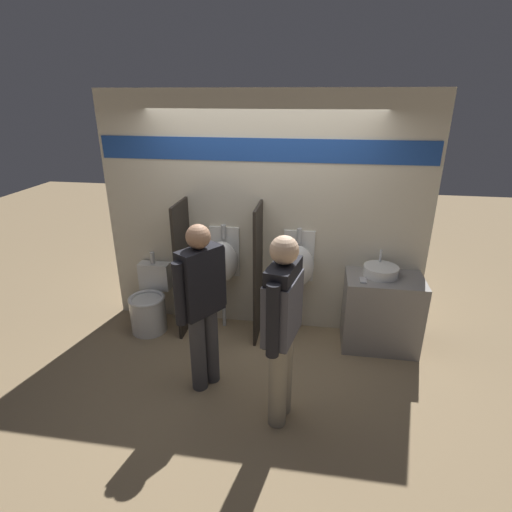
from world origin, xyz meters
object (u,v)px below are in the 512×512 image
(person_in_vest, at_px, (282,320))
(person_with_lanyard, at_px, (202,302))
(cell_phone, at_px, (363,280))
(urinal_far, at_px, (298,266))
(urinal_near_counter, at_px, (223,261))
(toilet, at_px, (150,305))
(sink_basin, at_px, (381,271))

(person_in_vest, bearing_deg, person_with_lanyard, 78.73)
(cell_phone, relative_size, urinal_far, 0.11)
(urinal_near_counter, bearing_deg, urinal_far, 0.00)
(toilet, bearing_deg, person_in_vest, -35.30)
(sink_basin, height_order, urinal_far, urinal_far)
(toilet, bearing_deg, cell_phone, -1.04)
(toilet, relative_size, person_in_vest, 0.53)
(urinal_near_counter, bearing_deg, person_in_vest, -59.45)
(person_in_vest, bearing_deg, cell_phone, -21.11)
(toilet, height_order, person_with_lanyard, person_with_lanyard)
(cell_phone, relative_size, person_in_vest, 0.08)
(urinal_far, height_order, toilet, urinal_far)
(urinal_near_counter, xyz_separation_m, person_with_lanyard, (0.06, -1.07, 0.05))
(urinal_far, xyz_separation_m, toilet, (-1.73, -0.20, -0.55))
(urinal_near_counter, relative_size, urinal_far, 1.00)
(cell_phone, bearing_deg, sink_basin, 39.50)
(sink_basin, distance_m, person_in_vest, 1.61)
(urinal_near_counter, relative_size, toilet, 1.41)
(urinal_far, bearing_deg, person_with_lanyard, -126.82)
(cell_phone, bearing_deg, toilet, 178.96)
(cell_phone, bearing_deg, person_in_vest, -122.78)
(cell_phone, height_order, person_in_vest, person_in_vest)
(urinal_near_counter, bearing_deg, sink_basin, -2.62)
(sink_basin, xyz_separation_m, urinal_far, (-0.89, 0.08, -0.04))
(urinal_far, relative_size, person_in_vest, 0.75)
(urinal_near_counter, relative_size, person_with_lanyard, 0.77)
(cell_phone, distance_m, person_in_vest, 1.37)
(urinal_far, bearing_deg, person_in_vest, -91.84)
(toilet, xyz_separation_m, person_with_lanyard, (0.93, -0.87, 0.60))
(sink_basin, distance_m, toilet, 2.69)
(sink_basin, relative_size, person_with_lanyard, 0.23)
(sink_basin, bearing_deg, person_with_lanyard, -149.66)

